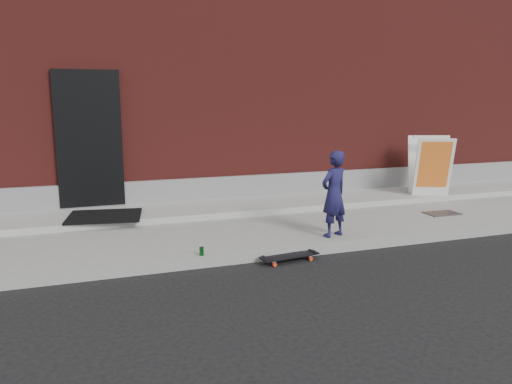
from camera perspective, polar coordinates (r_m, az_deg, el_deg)
name	(u,v)px	position (r m, az deg, el deg)	size (l,w,h in m)	color
ground	(306,257)	(6.69, 5.79, -7.35)	(80.00, 80.00, 0.00)	black
sidewalk	(267,225)	(8.00, 1.24, -3.74)	(20.00, 3.00, 0.15)	slate
apron	(249,206)	(8.80, -0.81, -1.58)	(20.00, 1.20, 0.10)	gray
building	(191,81)	(13.05, -7.42, 12.47)	(20.00, 8.10, 5.00)	maroon
child	(334,194)	(7.01, 8.89, -0.22)	(0.44, 0.29, 1.21)	#191741
skateboard	(290,256)	(6.45, 3.88, -7.36)	(0.78, 0.28, 0.09)	red
pizza_sign	(430,165)	(10.04, 19.27, 2.91)	(0.92, 0.99, 1.13)	silver
soda_can	(202,251)	(6.24, -6.24, -6.76)	(0.06, 0.06, 0.11)	#177629
doormat	(105,216)	(8.09, -16.91, -2.66)	(1.09, 0.88, 0.03)	black
utility_plate	(442,213)	(8.97, 20.51, -2.30)	(0.56, 0.36, 0.02)	#4A4B4F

